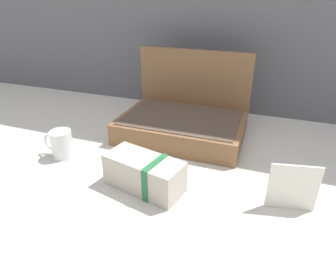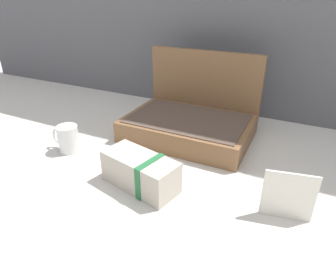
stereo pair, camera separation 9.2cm
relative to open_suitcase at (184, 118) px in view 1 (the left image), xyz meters
The scene contains 5 objects.
ground_plane 0.25m from the open_suitcase, 78.89° to the right, with size 6.00×6.00×0.00m, color beige.
open_suitcase is the anchor object (origin of this frame).
cream_toiletry_bag 0.39m from the open_suitcase, 90.09° to the right, with size 0.25×0.15×0.10m.
coffee_mug 0.47m from the open_suitcase, 137.75° to the right, with size 0.11×0.07×0.10m.
info_card_left 0.53m from the open_suitcase, 40.53° to the right, with size 0.13×0.01×0.14m, color silver.
Camera 1 is at (0.25, -0.79, 0.53)m, focal length 31.06 mm.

